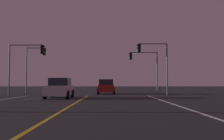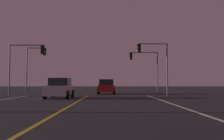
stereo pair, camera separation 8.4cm
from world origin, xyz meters
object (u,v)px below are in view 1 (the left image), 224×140
Objects in this scene: traffic_light_near_left at (27,57)px; traffic_light_far_left at (36,60)px; car_oncoming at (60,88)px; street_lamp_right_near at (216,4)px; traffic_light_far_right at (143,62)px; traffic_light_near_right at (152,57)px; car_ahead_far at (106,87)px.

traffic_light_far_left is at bearing 96.86° from traffic_light_near_left.
traffic_light_far_left reaches higher than car_oncoming.
traffic_light_near_left is at bearing -136.70° from car_oncoming.
street_lamp_right_near is (13.99, -13.42, 1.43)m from traffic_light_near_left.
street_lamp_right_near reaches higher than traffic_light_near_left.
street_lamp_right_near reaches higher than traffic_light_far_right.
traffic_light_near_left reaches higher than traffic_light_far_right.
traffic_light_near_left is (-4.27, 4.54, 3.10)m from car_oncoming.
traffic_light_near_left is 13.82m from traffic_light_far_right.
traffic_light_near_right is 14.66m from traffic_light_far_left.
traffic_light_far_right is (8.40, 10.04, 3.03)m from car_oncoming.
street_lamp_right_near reaches higher than traffic_light_far_left.
car_ahead_far is at bearing -10.37° from traffic_light_far_left.
traffic_light_near_right is 1.05× the size of traffic_light_far_right.
traffic_light_near_right is at bearing 92.53° from traffic_light_far_right.
traffic_light_far_left is (-4.94, 10.04, 3.34)m from car_oncoming.
traffic_light_near_left is at bearing -83.14° from traffic_light_far_left.
traffic_light_far_right is (4.57, 1.60, 3.03)m from car_ahead_far.
traffic_light_near_right is 0.95× the size of traffic_light_far_left.
street_lamp_right_near is (9.72, -8.88, 4.54)m from car_oncoming.
traffic_light_far_right is at bearing 23.45° from traffic_light_near_left.
traffic_light_far_left is (-13.34, -0.00, 0.31)m from traffic_light_far_right.
street_lamp_right_near is at bearing 94.57° from traffic_light_near_right.
traffic_light_far_right is at bearing -87.47° from traffic_light_near_right.
traffic_light_far_right is (-0.24, 5.50, -0.15)m from traffic_light_near_right.
traffic_light_near_left is at bearing 0.00° from traffic_light_near_right.
traffic_light_far_left is at bearing 0.00° from traffic_light_far_right.
traffic_light_far_left is (-13.58, 5.50, 0.16)m from traffic_light_near_right.
car_oncoming is 0.82× the size of traffic_light_near_left.
car_ahead_far is at bearing -38.97° from traffic_light_near_right.
traffic_light_far_left is at bearing -22.04° from traffic_light_near_right.
traffic_light_near_left is 19.44m from street_lamp_right_near.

